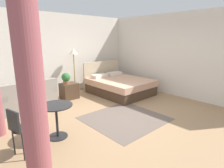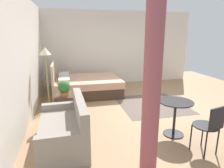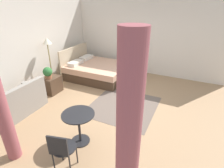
# 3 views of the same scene
# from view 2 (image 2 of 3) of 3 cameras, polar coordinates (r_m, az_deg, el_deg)

# --- Properties ---
(ground_plane) EXTENTS (8.59, 8.89, 0.02)m
(ground_plane) POSITION_cam_2_polar(r_m,az_deg,el_deg) (5.60, 9.27, -6.16)
(ground_plane) COLOR #9E7A56
(wall_back) EXTENTS (8.59, 0.12, 2.81)m
(wall_back) POSITION_cam_2_polar(r_m,az_deg,el_deg) (4.96, -23.70, 7.02)
(wall_back) COLOR silver
(wall_back) RESTS_ON ground
(wall_right) EXTENTS (0.12, 5.89, 2.81)m
(wall_right) POSITION_cam_2_polar(r_m,az_deg,el_deg) (7.92, 2.01, 10.49)
(wall_right) COLOR silver
(wall_right) RESTS_ON ground
(area_rug) EXTENTS (1.84, 1.76, 0.01)m
(area_rug) POSITION_cam_2_polar(r_m,az_deg,el_deg) (5.67, 11.45, -5.84)
(area_rug) COLOR #66564C
(area_rug) RESTS_ON ground
(bed) EXTENTS (1.74, 2.13, 1.09)m
(bed) POSITION_cam_2_polar(r_m,az_deg,el_deg) (6.52, -7.76, -0.35)
(bed) COLOR #473323
(bed) RESTS_ON ground
(couch) EXTENTS (1.51, 0.83, 0.83)m
(couch) POSITION_cam_2_polar(r_m,az_deg,el_deg) (3.68, -13.40, -12.68)
(couch) COLOR gray
(couch) RESTS_ON ground
(nightstand) EXTENTS (0.53, 0.44, 0.52)m
(nightstand) POSITION_cam_2_polar(r_m,az_deg,el_deg) (4.91, -13.62, -5.97)
(nightstand) COLOR #473323
(nightstand) RESTS_ON ground
(potted_plant) EXTENTS (0.28, 0.28, 0.36)m
(potted_plant) POSITION_cam_2_polar(r_m,az_deg,el_deg) (4.68, -13.75, -1.14)
(potted_plant) COLOR #935B3D
(potted_plant) RESTS_ON nightstand
(floor_lamp) EXTENTS (0.30, 0.30, 1.62)m
(floor_lamp) POSITION_cam_2_polar(r_m,az_deg,el_deg) (5.14, -18.76, 7.11)
(floor_lamp) COLOR #99844C
(floor_lamp) RESTS_ON ground
(balcony_table) EXTENTS (0.66, 0.66, 0.69)m
(balcony_table) POSITION_cam_2_polar(r_m,az_deg,el_deg) (4.00, 17.85, -7.62)
(balcony_table) COLOR black
(balcony_table) RESTS_ON ground
(cafe_chair_near_window) EXTENTS (0.50, 0.50, 0.86)m
(cafe_chair_near_window) POSITION_cam_2_polar(r_m,az_deg,el_deg) (3.54, 26.68, -10.52)
(cafe_chair_near_window) COLOR black
(cafe_chair_near_window) RESTS_ON ground
(curtain_right) EXTENTS (0.24, 0.24, 2.53)m
(curtain_right) POSITION_cam_2_polar(r_m,az_deg,el_deg) (2.62, 11.54, -0.72)
(curtain_right) COLOR #994C51
(curtain_right) RESTS_ON ground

